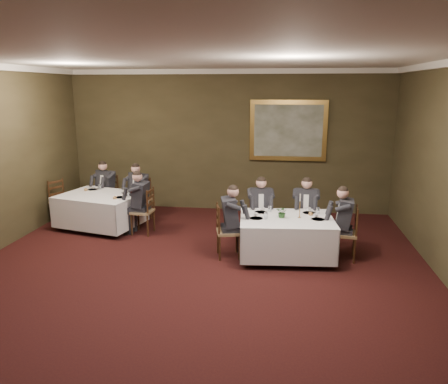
% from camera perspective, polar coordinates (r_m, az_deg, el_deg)
% --- Properties ---
extents(ground, '(10.00, 10.00, 0.00)m').
position_cam_1_polar(ground, '(6.71, -5.15, -13.74)').
color(ground, black).
rests_on(ground, ground).
extents(ceiling, '(8.00, 10.00, 0.10)m').
position_cam_1_polar(ceiling, '(5.98, -5.88, 17.62)').
color(ceiling, silver).
rests_on(ceiling, back_wall).
extents(back_wall, '(8.00, 0.10, 3.50)m').
position_cam_1_polar(back_wall, '(10.97, 0.50, 6.62)').
color(back_wall, '#352E1A').
rests_on(back_wall, ground).
extents(crown_molding, '(8.00, 10.00, 0.12)m').
position_cam_1_polar(crown_molding, '(5.98, -5.87, 17.05)').
color(crown_molding, white).
rests_on(crown_molding, back_wall).
extents(table_main, '(1.79, 1.42, 0.67)m').
position_cam_1_polar(table_main, '(8.09, 8.12, -5.50)').
color(table_main, black).
rests_on(table_main, ground).
extents(table_second, '(1.97, 1.67, 0.67)m').
position_cam_1_polar(table_second, '(10.08, -15.79, -2.05)').
color(table_second, black).
rests_on(table_second, ground).
extents(chair_main_backleft, '(0.50, 0.48, 1.00)m').
position_cam_1_polar(chair_main_backleft, '(8.93, 4.70, -4.68)').
color(chair_main_backleft, olive).
rests_on(chair_main_backleft, ground).
extents(diner_main_backleft, '(0.47, 0.53, 1.35)m').
position_cam_1_polar(diner_main_backleft, '(8.85, 4.74, -3.30)').
color(diner_main_backleft, black).
rests_on(diner_main_backleft, chair_main_backleft).
extents(chair_main_backright, '(0.46, 0.44, 1.00)m').
position_cam_1_polar(chair_main_backright, '(9.01, 10.50, -4.71)').
color(chair_main_backright, olive).
rests_on(chair_main_backright, ground).
extents(diner_main_backright, '(0.43, 0.50, 1.35)m').
position_cam_1_polar(diner_main_backright, '(8.93, 10.56, -3.34)').
color(diner_main_backright, black).
rests_on(diner_main_backright, chair_main_backright).
extents(chair_main_endleft, '(0.51, 0.53, 1.00)m').
position_cam_1_polar(chair_main_endleft, '(8.11, 0.50, -6.53)').
color(chair_main_endleft, olive).
rests_on(chair_main_endleft, ground).
extents(diner_main_endleft, '(0.56, 0.50, 1.35)m').
position_cam_1_polar(diner_main_endleft, '(8.04, 0.59, -5.00)').
color(diner_main_endleft, black).
rests_on(diner_main_endleft, chair_main_endleft).
extents(chair_main_endright, '(0.47, 0.49, 1.00)m').
position_cam_1_polar(chair_main_endright, '(8.30, 15.49, -6.57)').
color(chair_main_endright, olive).
rests_on(chair_main_endright, ground).
extents(diner_main_endright, '(0.52, 0.45, 1.35)m').
position_cam_1_polar(diner_main_endright, '(8.23, 15.51, -5.07)').
color(diner_main_endright, black).
rests_on(diner_main_endright, chair_main_endright).
extents(chair_sec_backleft, '(0.56, 0.55, 1.00)m').
position_cam_1_polar(chair_sec_backleft, '(11.07, -14.93, -1.51)').
color(chair_sec_backleft, olive).
rests_on(chair_sec_backleft, ground).
extents(diner_sec_backleft, '(0.54, 0.59, 1.35)m').
position_cam_1_polar(diner_sec_backleft, '(11.00, -15.04, -0.38)').
color(diner_sec_backleft, black).
rests_on(diner_sec_backleft, chair_sec_backleft).
extents(chair_sec_backright, '(0.58, 0.57, 1.00)m').
position_cam_1_polar(chair_sec_backright, '(10.56, -10.88, -2.01)').
color(chair_sec_backright, olive).
rests_on(chair_sec_backright, ground).
extents(diner_sec_backright, '(0.57, 0.60, 1.35)m').
position_cam_1_polar(diner_sec_backright, '(10.50, -10.98, -0.82)').
color(diner_sec_backright, black).
rests_on(diner_sec_backright, chair_sec_backright).
extents(chair_sec_endright, '(0.44, 0.46, 1.00)m').
position_cam_1_polar(chair_sec_endright, '(9.53, -10.49, -3.69)').
color(chair_sec_endright, olive).
rests_on(chair_sec_endright, ground).
extents(diner_sec_endright, '(0.50, 0.44, 1.35)m').
position_cam_1_polar(diner_sec_endright, '(9.47, -10.61, -2.36)').
color(diner_sec_endright, black).
rests_on(diner_sec_endright, chair_sec_endright).
extents(chair_sec_endleft, '(0.58, 0.58, 1.00)m').
position_cam_1_polar(chair_sec_endleft, '(10.80, -20.34, -2.28)').
color(chair_sec_endleft, olive).
rests_on(chair_sec_endleft, ground).
extents(centerpiece, '(0.26, 0.24, 0.23)m').
position_cam_1_polar(centerpiece, '(7.96, 7.64, -2.54)').
color(centerpiece, '#2D5926').
rests_on(centerpiece, table_main).
extents(candlestick, '(0.07, 0.07, 0.46)m').
position_cam_1_polar(candlestick, '(8.00, 9.86, -2.16)').
color(candlestick, '#A97433').
rests_on(candlestick, table_main).
extents(place_setting_table_main, '(0.33, 0.31, 0.14)m').
position_cam_1_polar(place_setting_table_main, '(8.31, 5.24, -2.38)').
color(place_setting_table_main, white).
rests_on(place_setting_table_main, table_main).
extents(place_setting_table_second, '(0.33, 0.31, 0.14)m').
position_cam_1_polar(place_setting_table_second, '(10.55, -16.43, 0.53)').
color(place_setting_table_second, white).
rests_on(place_setting_table_second, table_second).
extents(painting, '(1.86, 0.09, 1.46)m').
position_cam_1_polar(painting, '(10.79, 8.38, 7.94)').
color(painting, gold).
rests_on(painting, back_wall).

